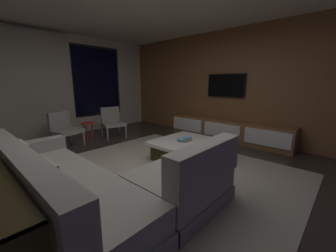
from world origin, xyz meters
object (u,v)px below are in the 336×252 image
Objects in this scene: coffee_table at (188,150)px; side_stool at (88,126)px; book_stack_on_coffee_table at (184,139)px; sectional_couch at (96,188)px; accent_chair_by_curtain at (64,128)px; mounted_tv at (226,86)px; media_console at (227,130)px; accent_chair_near_window at (112,121)px.

coffee_table is 2.52× the size of side_stool.
book_stack_on_coffee_table is 0.63× the size of side_stool.
accent_chair_by_curtain is at bearing 75.05° from sectional_couch.
mounted_tv is at bearing 7.01° from sectional_couch.
book_stack_on_coffee_table is at bearing 179.84° from media_console.
media_console is (1.73, -2.42, -0.18)m from accent_chair_near_window.
coffee_table is 0.37× the size of media_console.
sectional_couch is 3.32m from accent_chair_near_window.
accent_chair_by_curtain reaches higher than coffee_table.
accent_chair_near_window is at bearing 54.31° from sectional_couch.
book_stack_on_coffee_table is 0.37× the size of accent_chair_near_window.
sectional_couch reaches higher than accent_chair_by_curtain.
side_stool is at bearing 172.23° from accent_chair_near_window.
accent_chair_by_curtain is 0.56m from side_stool.
accent_chair_near_window is (1.94, 2.70, 0.14)m from sectional_couch.
sectional_couch is 0.81× the size of media_console.
side_stool is (0.56, 0.02, -0.06)m from accent_chair_by_curtain.
coffee_table is 1.72m from media_console.
sectional_couch is 3.21× the size of accent_chair_by_curtain.
sectional_couch is 1.96m from book_stack_on_coffee_table.
sectional_couch is 2.53× the size of mounted_tv.
media_console is at bearing 4.29° from sectional_couch.
book_stack_on_coffee_table is at bearing 99.99° from coffee_table.
sectional_couch reaches higher than book_stack_on_coffee_table.
book_stack_on_coffee_table is at bearing 8.22° from sectional_couch.
mounted_tv is (2.55, -2.31, 0.98)m from side_stool.
accent_chair_near_window is 1.20m from accent_chair_by_curtain.
book_stack_on_coffee_table is 1.74m from media_console.
book_stack_on_coffee_table is 2.42m from accent_chair_near_window.
sectional_couch reaches higher than coffee_table.
coffee_table is at bearing -80.01° from book_stack_on_coffee_table.
book_stack_on_coffee_table is 2.15m from mounted_tv.
accent_chair_by_curtain is at bearing 143.59° from mounted_tv.
accent_chair_by_curtain reaches higher than media_console.
media_console is (2.37, -2.51, -0.12)m from side_stool.
sectional_couch is 8.65× the size of book_stack_on_coffee_table.
media_console is (2.93, -2.49, -0.18)m from accent_chair_by_curtain.
side_stool reaches higher than book_stack_on_coffee_table.
sectional_couch is at bearing -171.78° from book_stack_on_coffee_table.
mounted_tv reaches higher than book_stack_on_coffee_table.
sectional_couch is 3.07m from side_stool.
coffee_table is at bearing -89.68° from accent_chair_near_window.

